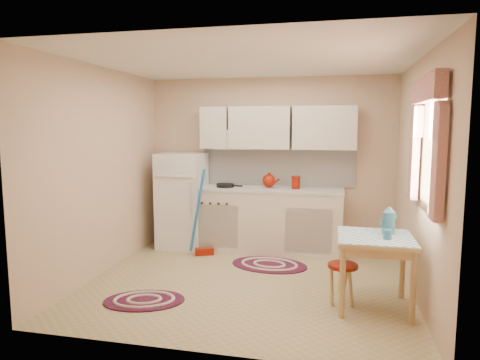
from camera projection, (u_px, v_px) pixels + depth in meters
name	position (u px, v px, depth m)	size (l,w,h in m)	color
room_shell	(265.00, 143.00, 4.94)	(3.64, 3.60, 2.52)	tan
fridge	(182.00, 200.00, 6.34)	(0.65, 0.60, 1.40)	white
broom	(204.00, 213.00, 5.91)	(0.28, 0.12, 1.20)	#1B63AA
base_cabinets	(262.00, 221.00, 6.16)	(2.25, 0.60, 0.88)	beige
countertop	(263.00, 189.00, 6.10)	(2.27, 0.62, 0.04)	beige
frying_pan	(225.00, 185.00, 6.16)	(0.25, 0.25, 0.05)	black
red_kettle	(269.00, 181.00, 6.07)	(0.21, 0.19, 0.21)	maroon
red_canister	(296.00, 183.00, 5.99)	(0.12, 0.12, 0.16)	maroon
table	(374.00, 272.00, 4.21)	(0.72, 0.72, 0.72)	tan
stool	(342.00, 284.00, 4.31)	(0.30, 0.30, 0.42)	maroon
coffee_pot	(389.00, 220.00, 4.24)	(0.15, 0.13, 0.30)	#2C6586
mug	(388.00, 235.00, 4.04)	(0.08, 0.08, 0.10)	#2C6586
rug_center	(269.00, 265.00, 5.54)	(0.99, 0.66, 0.02)	maroon
rug_left	(144.00, 300.00, 4.40)	(0.83, 0.55, 0.02)	maroon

